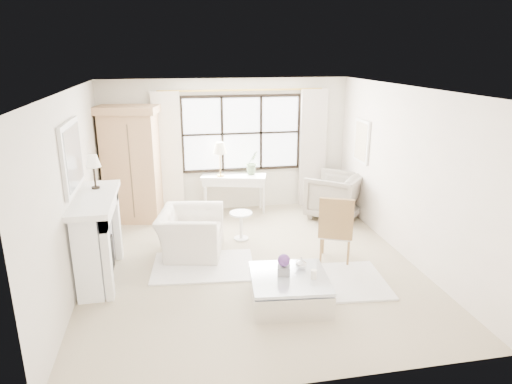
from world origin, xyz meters
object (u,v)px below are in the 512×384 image
(armoire, at_px, (132,164))
(club_armchair, at_px, (191,232))
(coffee_table, at_px, (289,290))
(console_table, at_px, (234,194))

(armoire, height_order, club_armchair, armoire)
(club_armchair, height_order, coffee_table, club_armchair)
(armoire, xyz_separation_m, console_table, (1.98, 0.04, -0.74))
(club_armchair, bearing_deg, console_table, -16.23)
(armoire, bearing_deg, console_table, 12.58)
(club_armchair, bearing_deg, armoire, 41.15)
(armoire, relative_size, console_table, 1.63)
(armoire, xyz_separation_m, coffee_table, (2.19, -3.60, -0.96))
(console_table, height_order, coffee_table, console_table)
(console_table, bearing_deg, coffee_table, -72.68)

